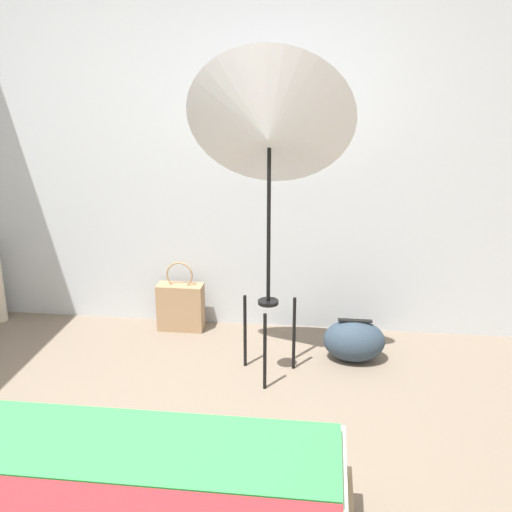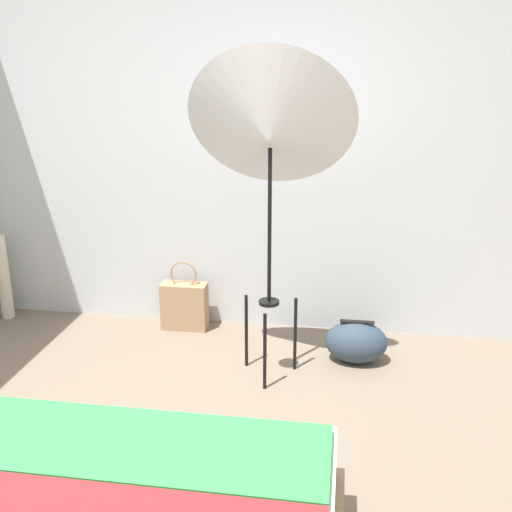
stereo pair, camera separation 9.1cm
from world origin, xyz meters
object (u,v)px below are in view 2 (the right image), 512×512
Objects in this scene: photo_umbrella at (270,131)px; duffel_bag at (356,342)px; tote_bag at (185,305)px; paper_roll at (4,277)px.

photo_umbrella reaches higher than duffel_bag.
photo_umbrella reaches higher than tote_bag.
paper_roll is (-1.32, -0.01, 0.14)m from tote_bag.
photo_umbrella reaches higher than paper_roll.
tote_bag reaches higher than duffel_bag.
tote_bag is (-0.66, 0.56, -1.26)m from photo_umbrella.
duffel_bag is 0.61× the size of paper_roll.
photo_umbrella is 2.35m from paper_roll.
tote_bag is 1.22m from duffel_bag.
photo_umbrella is at bearing -40.37° from tote_bag.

